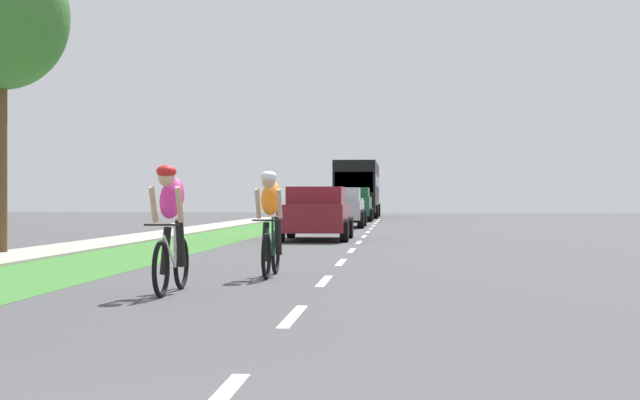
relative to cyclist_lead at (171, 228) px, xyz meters
The scene contains 11 objects.
ground_plane 12.04m from the cyclist_lead, 81.62° to the left, with size 120.00×120.00×0.00m, color #424244.
grass_verge 12.23m from the cyclist_lead, 103.09° to the left, with size 2.46×70.00×0.01m, color #38722D.
sidewalk_concrete 12.87m from the cyclist_lead, 112.28° to the left, with size 1.75×70.00×0.10m, color #9E998E.
lane_markings_center 16.00m from the cyclist_lead, 83.71° to the left, with size 0.12×53.80×0.01m.
cyclist_lead is the anchor object (origin of this frame).
cyclist_trailing 2.70m from the cyclist_lead, 70.61° to the left, with size 0.42×1.72×1.58m.
sedan_maroon 15.39m from the cyclist_lead, 88.23° to the left, with size 1.98×4.30×1.52m.
pickup_silver 27.50m from the cyclist_lead, 89.25° to the left, with size 2.22×5.10×1.64m.
suv_dark_green 38.31m from the cyclist_lead, 89.35° to the left, with size 2.15×4.70×1.79m.
bus_black 48.88m from the cyclist_lead, 89.68° to the left, with size 2.78×11.60×3.48m.
street_tree_near 10.40m from the cyclist_lead, 125.53° to the left, with size 2.83×2.83×6.60m.
Camera 1 is at (1.03, -3.22, 1.16)m, focal length 52.53 mm.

